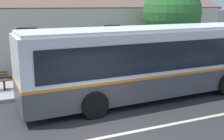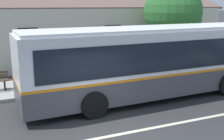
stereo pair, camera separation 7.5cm
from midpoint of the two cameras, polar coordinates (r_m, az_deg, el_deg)
name	(u,v)px [view 1 (the left image)]	position (r m, az deg, el deg)	size (l,w,h in m)	color
ground_plane	(108,137)	(8.92, -1.03, -13.40)	(300.00, 300.00, 0.00)	#2D2D30
sidewalk_far	(62,85)	(14.27, -10.19, -2.97)	(60.00, 3.00, 0.15)	#9E9E99
lane_divider_stripe	(108,137)	(8.92, -1.03, -13.38)	(60.00, 0.16, 0.01)	beige
community_building	(57,32)	(21.29, -11.18, 7.52)	(23.05, 8.45, 6.20)	beige
transit_bus	(149,60)	(12.20, 7.33, 2.00)	(11.12, 3.02, 3.06)	#47474C
bench_down_street	(74,74)	(14.28, -7.78, -0.84)	(1.58, 0.51, 0.94)	brown
street_tree_primary	(174,15)	(17.78, 12.33, 10.92)	(3.54, 3.54, 5.31)	#4C3828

